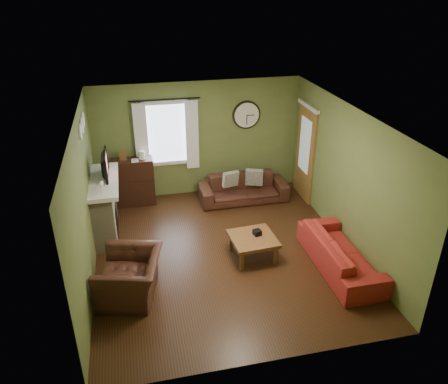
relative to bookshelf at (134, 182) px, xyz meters
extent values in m
cube|color=#361D0E|center=(1.50, -2.32, -0.53)|extent=(4.60, 5.20, 0.00)
cube|color=white|center=(1.50, -2.32, 2.07)|extent=(4.60, 5.20, 0.00)
cube|color=olive|center=(-0.80, -2.32, 0.77)|extent=(0.00, 5.20, 2.60)
cube|color=olive|center=(3.80, -2.32, 0.77)|extent=(0.00, 5.20, 2.60)
cube|color=olive|center=(1.50, 0.28, 0.77)|extent=(4.60, 0.00, 2.60)
cube|color=olive|center=(1.50, -4.92, 0.77)|extent=(4.60, 0.00, 2.60)
cube|color=tan|center=(-0.60, -1.17, 0.02)|extent=(0.40, 1.40, 1.10)
cube|color=black|center=(-0.41, -1.17, -0.23)|extent=(0.04, 0.60, 0.55)
cube|color=white|center=(-0.57, -1.17, 0.61)|extent=(0.58, 1.60, 0.08)
imported|color=black|center=(-0.55, -1.02, 0.83)|extent=(0.08, 0.60, 0.35)
cube|color=#994C3F|center=(-0.47, -1.02, 0.88)|extent=(0.02, 0.62, 0.36)
cylinder|color=white|center=(-0.78, -1.52, 1.72)|extent=(0.28, 0.28, 0.03)
cylinder|color=white|center=(-0.78, -1.17, 1.72)|extent=(0.28, 0.28, 0.03)
cylinder|color=white|center=(-0.78, -0.82, 1.72)|extent=(0.28, 0.28, 0.03)
cylinder|color=black|center=(0.80, 0.16, 1.74)|extent=(0.03, 0.03, 1.50)
cube|color=white|center=(0.25, 0.16, 0.92)|extent=(0.28, 0.04, 1.55)
cube|color=white|center=(1.35, 0.16, 0.92)|extent=(0.28, 0.04, 1.55)
cube|color=olive|center=(3.77, -0.47, 0.52)|extent=(0.05, 0.90, 2.10)
imported|color=brown|center=(0.00, -0.09, 0.43)|extent=(0.15, 0.21, 0.02)
imported|color=#3D1F16|center=(2.40, -0.36, -0.24)|extent=(1.96, 0.77, 0.57)
cube|color=gray|center=(2.64, -0.39, 0.02)|extent=(0.40, 0.24, 0.38)
cube|color=gray|center=(2.10, -0.37, 0.02)|extent=(0.37, 0.18, 0.35)
imported|color=maroon|center=(3.38, -3.20, -0.23)|extent=(0.80, 2.03, 0.59)
imported|color=#3D1F16|center=(-0.19, -3.14, -0.18)|extent=(1.17, 1.27, 0.70)
cube|color=black|center=(2.08, -2.50, -0.13)|extent=(0.15, 0.15, 0.10)
camera|label=1|loc=(0.04, -8.87, 4.11)|focal=35.00mm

